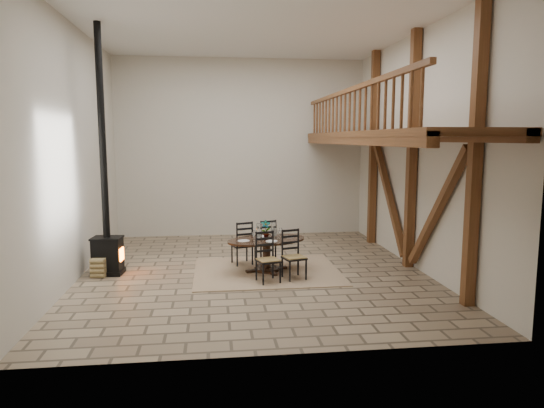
{
  "coord_description": "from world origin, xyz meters",
  "views": [
    {
      "loc": [
        -0.81,
        -9.86,
        2.76
      ],
      "look_at": [
        0.44,
        0.4,
        1.37
      ],
      "focal_mm": 32.0,
      "sensor_mm": 36.0,
      "label": 1
    }
  ],
  "objects": [
    {
      "name": "ground",
      "position": [
        0.0,
        0.0,
        0.0
      ],
      "size": [
        8.0,
        8.0,
        0.0
      ],
      "primitive_type": "plane",
      "color": "#998366",
      "rests_on": "ground"
    },
    {
      "name": "room_shell",
      "position": [
        1.19,
        0.0,
        3.01
      ],
      "size": [
        7.02,
        8.02,
        5.01
      ],
      "color": "beige",
      "rests_on": "ground"
    },
    {
      "name": "log_basket",
      "position": [
        -3.12,
        1.34,
        0.18
      ],
      "size": [
        0.49,
        0.49,
        0.41
      ],
      "rotation": [
        0.0,
        0.0,
        0.41
      ],
      "color": "brown",
      "rests_on": "ground"
    },
    {
      "name": "dining_table",
      "position": [
        0.27,
        -0.05,
        0.41
      ],
      "size": [
        1.9,
        2.06,
        1.08
      ],
      "rotation": [
        0.0,
        0.0,
        0.29
      ],
      "color": "black",
      "rests_on": "ground"
    },
    {
      "name": "log_stack",
      "position": [
        -3.11,
        -0.04,
        0.2
      ],
      "size": [
        0.33,
        0.34,
        0.39
      ],
      "rotation": [
        0.0,
        0.0,
        -0.18
      ],
      "color": "#9C8557",
      "rests_on": "ground"
    },
    {
      "name": "wood_stove",
      "position": [
        -2.98,
        0.15,
        1.14
      ],
      "size": [
        0.64,
        0.52,
        5.0
      ],
      "rotation": [
        0.0,
        0.0,
        -0.1
      ],
      "color": "black",
      "rests_on": "ground"
    },
    {
      "name": "rug",
      "position": [
        0.27,
        -0.05,
        0.01
      ],
      "size": [
        3.0,
        2.5,
        0.02
      ],
      "primitive_type": "cube",
      "color": "tan",
      "rests_on": "ground"
    }
  ]
}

